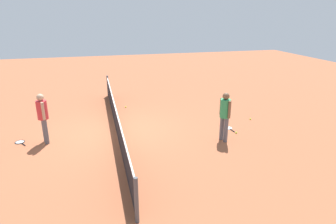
{
  "coord_description": "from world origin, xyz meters",
  "views": [
    {
      "loc": [
        -9.96,
        0.61,
        4.18
      ],
      "look_at": [
        -0.85,
        -1.74,
        0.9
      ],
      "focal_mm": 30.75,
      "sensor_mm": 36.0,
      "label": 1
    }
  ],
  "objects_px": {
    "tennis_ball_midcourt": "(126,107)",
    "tennis_racket_far_player": "(20,142)",
    "tennis_racket_near_player": "(228,128)",
    "player_far_side": "(43,114)",
    "player_near_side": "(225,113)",
    "tennis_ball_near_player": "(250,119)",
    "tennis_ball_by_net": "(236,133)"
  },
  "relations": [
    {
      "from": "player_near_side",
      "to": "tennis_ball_near_player",
      "type": "xyz_separation_m",
      "value": [
        1.57,
        -1.94,
        -0.98
      ]
    },
    {
      "from": "player_near_side",
      "to": "player_far_side",
      "type": "height_order",
      "value": "same"
    },
    {
      "from": "tennis_racket_far_player",
      "to": "tennis_ball_near_player",
      "type": "height_order",
      "value": "tennis_ball_near_player"
    },
    {
      "from": "player_far_side",
      "to": "tennis_ball_by_net",
      "type": "height_order",
      "value": "player_far_side"
    },
    {
      "from": "player_far_side",
      "to": "player_near_side",
      "type": "bearing_deg",
      "value": -103.03
    },
    {
      "from": "tennis_ball_midcourt",
      "to": "player_far_side",
      "type": "bearing_deg",
      "value": 135.6
    },
    {
      "from": "tennis_ball_near_player",
      "to": "tennis_ball_by_net",
      "type": "bearing_deg",
      "value": 133.2
    },
    {
      "from": "player_near_side",
      "to": "tennis_ball_near_player",
      "type": "relative_size",
      "value": 25.76
    },
    {
      "from": "tennis_racket_near_player",
      "to": "tennis_racket_far_player",
      "type": "bearing_deg",
      "value": 85.15
    },
    {
      "from": "player_near_side",
      "to": "tennis_ball_by_net",
      "type": "height_order",
      "value": "player_near_side"
    },
    {
      "from": "tennis_ball_by_net",
      "to": "player_far_side",
      "type": "bearing_deg",
      "value": 81.95
    },
    {
      "from": "player_near_side",
      "to": "player_far_side",
      "type": "bearing_deg",
      "value": 76.97
    },
    {
      "from": "tennis_ball_by_net",
      "to": "player_near_side",
      "type": "bearing_deg",
      "value": 120.77
    },
    {
      "from": "tennis_ball_midcourt",
      "to": "tennis_racket_far_player",
      "type": "bearing_deg",
      "value": 126.55
    },
    {
      "from": "tennis_racket_near_player",
      "to": "tennis_ball_near_player",
      "type": "xyz_separation_m",
      "value": [
        0.65,
        -1.29,
        0.02
      ]
    },
    {
      "from": "player_far_side",
      "to": "tennis_racket_far_player",
      "type": "xyz_separation_m",
      "value": [
        0.2,
        0.87,
        -1.0
      ]
    },
    {
      "from": "tennis_ball_near_player",
      "to": "tennis_ball_midcourt",
      "type": "bearing_deg",
      "value": 58.98
    },
    {
      "from": "tennis_ball_midcourt",
      "to": "player_near_side",
      "type": "bearing_deg",
      "value": -147.48
    },
    {
      "from": "tennis_ball_by_net",
      "to": "tennis_ball_near_player",
      "type": "bearing_deg",
      "value": -46.8
    },
    {
      "from": "tennis_ball_near_player",
      "to": "tennis_racket_near_player",
      "type": "bearing_deg",
      "value": 116.7
    },
    {
      "from": "tennis_racket_far_player",
      "to": "tennis_ball_near_player",
      "type": "bearing_deg",
      "value": -89.86
    },
    {
      "from": "player_far_side",
      "to": "tennis_racket_near_player",
      "type": "bearing_deg",
      "value": -93.77
    },
    {
      "from": "tennis_racket_near_player",
      "to": "tennis_racket_far_player",
      "type": "xyz_separation_m",
      "value": [
        0.63,
        7.38,
        0.0
      ]
    },
    {
      "from": "player_near_side",
      "to": "tennis_ball_midcourt",
      "type": "bearing_deg",
      "value": 32.52
    },
    {
      "from": "player_near_side",
      "to": "tennis_ball_midcourt",
      "type": "height_order",
      "value": "player_near_side"
    },
    {
      "from": "player_near_side",
      "to": "tennis_ball_by_net",
      "type": "bearing_deg",
      "value": -59.23
    },
    {
      "from": "player_near_side",
      "to": "player_far_side",
      "type": "xyz_separation_m",
      "value": [
        1.35,
        5.85,
        0.0
      ]
    },
    {
      "from": "tennis_ball_by_net",
      "to": "tennis_ball_midcourt",
      "type": "xyz_separation_m",
      "value": [
        4.02,
        3.55,
        0.0
      ]
    },
    {
      "from": "tennis_ball_midcourt",
      "to": "tennis_ball_near_player",
      "type": "bearing_deg",
      "value": -121.02
    },
    {
      "from": "player_near_side",
      "to": "tennis_racket_far_player",
      "type": "height_order",
      "value": "player_near_side"
    },
    {
      "from": "tennis_racket_far_player",
      "to": "tennis_racket_near_player",
      "type": "bearing_deg",
      "value": -94.85
    },
    {
      "from": "player_near_side",
      "to": "tennis_ball_midcourt",
      "type": "relative_size",
      "value": 25.76
    }
  ]
}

